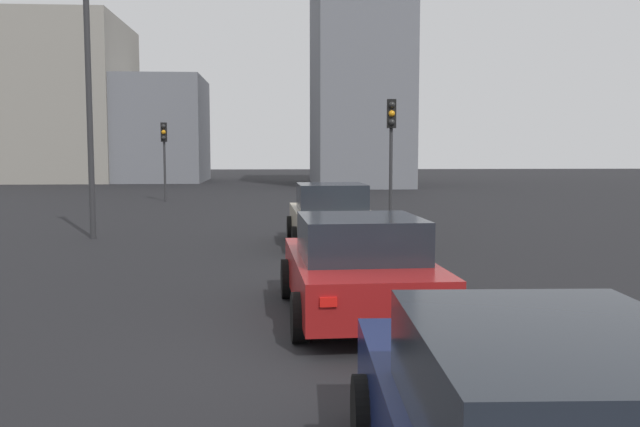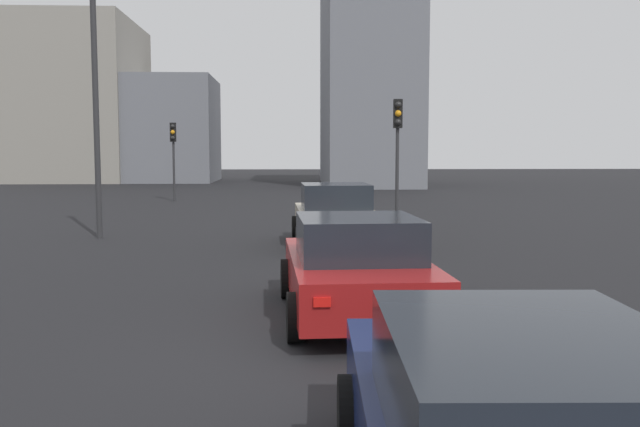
# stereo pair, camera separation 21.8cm
# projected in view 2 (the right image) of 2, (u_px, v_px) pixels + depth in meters

# --- Properties ---
(ground_plane) EXTENTS (160.00, 160.00, 0.20)m
(ground_plane) POSITION_uv_depth(u_px,v_px,m) (255.00, 363.00, 8.06)
(ground_plane) COLOR black
(car_beige_left_lead) EXTENTS (4.15, 2.18, 1.58)m
(car_beige_left_lead) POSITION_uv_depth(u_px,v_px,m) (335.00, 216.00, 17.24)
(car_beige_left_lead) COLOR tan
(car_beige_left_lead) RESTS_ON ground_plane
(car_red_left_second) EXTENTS (4.29, 2.23, 1.48)m
(car_red_left_second) POSITION_uv_depth(u_px,v_px,m) (356.00, 268.00, 9.85)
(car_red_left_second) COLOR maroon
(car_red_left_second) RESTS_ON ground_plane
(traffic_light_near_left) EXTENTS (0.32, 0.29, 3.72)m
(traffic_light_near_left) POSITION_uv_depth(u_px,v_px,m) (173.00, 145.00, 32.20)
(traffic_light_near_left) COLOR #2D2D30
(traffic_light_near_left) RESTS_ON ground_plane
(traffic_light_near_right) EXTENTS (0.32, 0.29, 4.01)m
(traffic_light_near_right) POSITION_uv_depth(u_px,v_px,m) (398.00, 135.00, 21.40)
(traffic_light_near_right) COLOR #2D2D30
(traffic_light_near_right) RESTS_ON ground_plane
(street_lamp_kerbside) EXTENTS (0.56, 0.36, 7.21)m
(street_lamp_kerbside) POSITION_uv_depth(u_px,v_px,m) (95.00, 82.00, 18.44)
(street_lamp_kerbside) COLOR #2D2D30
(street_lamp_kerbside) RESTS_ON ground_plane
(building_facade_left) EXTENTS (12.54, 6.07, 15.20)m
(building_facade_left) POSITION_uv_depth(u_px,v_px,m) (368.00, 76.00, 47.57)
(building_facade_left) COLOR slate
(building_facade_left) RESTS_ON ground_plane
(building_facade_center) EXTENTS (8.87, 9.39, 8.00)m
(building_facade_center) POSITION_uv_depth(u_px,v_px,m) (155.00, 130.00, 53.33)
(building_facade_center) COLOR slate
(building_facade_center) RESTS_ON ground_plane
(building_facade_right) EXTENTS (12.35, 8.60, 12.53)m
(building_facade_right) POSITION_uv_depth(u_px,v_px,m) (82.00, 102.00, 54.29)
(building_facade_right) COLOR gray
(building_facade_right) RESTS_ON ground_plane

